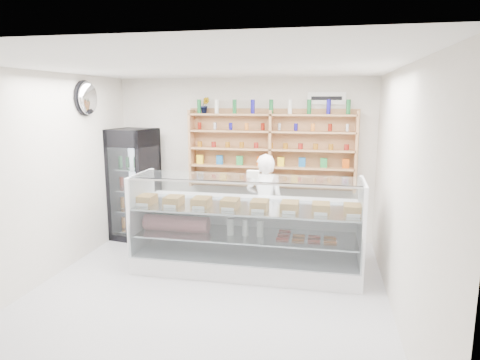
# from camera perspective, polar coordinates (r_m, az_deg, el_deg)

# --- Properties ---
(room) EXTENTS (5.00, 5.00, 5.00)m
(room) POSITION_cam_1_polar(r_m,az_deg,el_deg) (5.15, -4.85, -0.90)
(room) COLOR #ADACB1
(room) RESTS_ON ground
(display_counter) EXTENTS (3.19, 0.95, 1.39)m
(display_counter) POSITION_cam_1_polar(r_m,az_deg,el_deg) (6.16, 0.81, -8.79)
(display_counter) COLOR white
(display_counter) RESTS_ON floor
(shop_worker) EXTENTS (0.59, 0.39, 1.61)m
(shop_worker) POSITION_cam_1_polar(r_m,az_deg,el_deg) (6.72, 3.34, -3.31)
(shop_worker) COLOR white
(shop_worker) RESTS_ON floor
(drinks_cooler) EXTENTS (0.80, 0.79, 1.93)m
(drinks_cooler) POSITION_cam_1_polar(r_m,az_deg,el_deg) (7.71, -13.91, -0.54)
(drinks_cooler) COLOR black
(drinks_cooler) RESTS_ON floor
(wall_shelving) EXTENTS (2.84, 0.28, 1.33)m
(wall_shelving) POSITION_cam_1_polar(r_m,az_deg,el_deg) (7.29, 4.11, 4.07)
(wall_shelving) COLOR tan
(wall_shelving) RESTS_ON back_wall
(potted_plant) EXTENTS (0.18, 0.16, 0.28)m
(potted_plant) POSITION_cam_1_polar(r_m,az_deg,el_deg) (7.47, -4.69, 9.91)
(potted_plant) COLOR #1E6626
(potted_plant) RESTS_ON wall_shelving
(security_mirror) EXTENTS (0.15, 0.50, 0.50)m
(security_mirror) POSITION_cam_1_polar(r_m,az_deg,el_deg) (7.03, -19.63, 10.24)
(security_mirror) COLOR silver
(security_mirror) RESTS_ON left_wall
(wall_sign) EXTENTS (0.62, 0.03, 0.20)m
(wall_sign) POSITION_cam_1_polar(r_m,az_deg,el_deg) (7.31, 11.47, 10.64)
(wall_sign) COLOR white
(wall_sign) RESTS_ON back_wall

